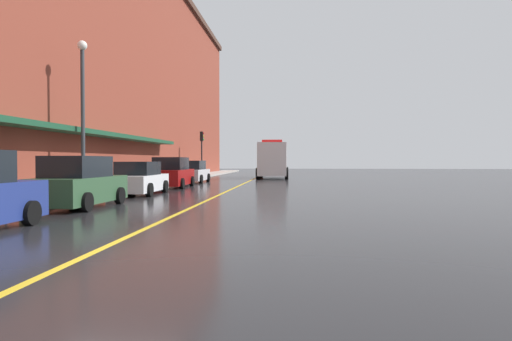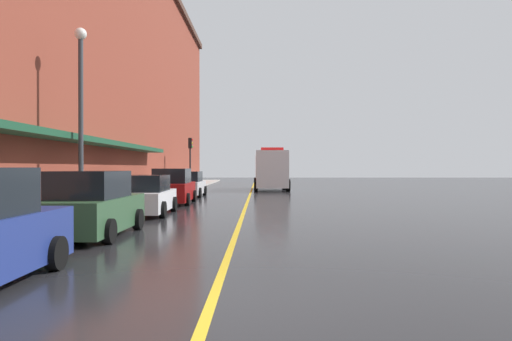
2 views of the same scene
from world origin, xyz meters
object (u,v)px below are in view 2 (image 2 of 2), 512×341
at_px(parked_car_1, 92,206).
at_px(traffic_light_near, 190,153).
at_px(box_truck, 271,170).
at_px(parked_car_3, 173,187).
at_px(parked_car_4, 189,185).
at_px(parking_meter_0, 89,192).
at_px(parking_meter_2, 3,204).
at_px(parked_car_2, 147,196).
at_px(street_lamp_left, 81,101).

distance_m(parked_car_1, traffic_light_near, 27.03).
distance_m(parked_car_1, box_truck, 27.11).
distance_m(parked_car_3, parked_car_4, 6.04).
distance_m(parking_meter_0, parking_meter_2, 5.50).
relative_size(parked_car_1, parking_meter_0, 3.26).
bearing_deg(parking_meter_2, parked_car_3, 83.94).
relative_size(parked_car_2, parked_car_4, 1.03).
distance_m(parked_car_3, street_lamp_left, 8.37).
height_order(parked_car_1, parked_car_3, parked_car_3).
bearing_deg(parked_car_3, box_truck, -22.00).
bearing_deg(parking_meter_0, parked_car_3, 79.90).
bearing_deg(street_lamp_left, traffic_light_near, 88.32).
xyz_separation_m(parked_car_2, parked_car_3, (-0.01, 5.71, 0.11)).
distance_m(parked_car_2, parking_meter_0, 2.80).
xyz_separation_m(parked_car_1, parked_car_2, (0.07, 5.87, -0.09)).
bearing_deg(parked_car_1, parking_meter_2, 145.85).
height_order(parked_car_1, parked_car_2, parked_car_1).
height_order(parked_car_2, parked_car_3, parked_car_3).
relative_size(parking_meter_2, traffic_light_near, 0.31).
bearing_deg(parked_car_3, traffic_light_near, 3.51).
distance_m(parked_car_1, parked_car_4, 17.63).
height_order(parking_meter_2, street_lamp_left, street_lamp_left).
relative_size(parked_car_1, parked_car_4, 1.04).
relative_size(box_truck, parking_meter_2, 5.69).
xyz_separation_m(parked_car_3, parking_meter_2, (-1.44, -13.59, 0.19)).
relative_size(parked_car_2, parking_meter_2, 3.25).
xyz_separation_m(parked_car_1, traffic_light_near, (-1.32, 26.90, 2.31)).
bearing_deg(parking_meter_2, box_truck, 76.25).
bearing_deg(traffic_light_near, parked_car_2, -86.22).
bearing_deg(box_truck, parked_car_1, -12.72).
relative_size(street_lamp_left, traffic_light_near, 1.61).
bearing_deg(parked_car_2, traffic_light_near, 2.26).
bearing_deg(box_truck, parking_meter_2, -14.54).
bearing_deg(box_truck, traffic_light_near, -93.95).
bearing_deg(parked_car_2, parking_meter_2, 168.04).
distance_m(parking_meter_2, street_lamp_left, 7.13).
bearing_deg(parked_car_3, parked_car_4, -0.68).
height_order(parked_car_4, street_lamp_left, street_lamp_left).
relative_size(parking_meter_0, parking_meter_2, 1.00).
height_order(parked_car_4, traffic_light_near, traffic_light_near).
height_order(parked_car_1, street_lamp_left, street_lamp_left).
xyz_separation_m(parked_car_4, traffic_light_near, (-1.28, 9.27, 2.38)).
relative_size(parked_car_1, street_lamp_left, 0.62).
bearing_deg(box_truck, parked_car_3, -21.14).
height_order(parking_meter_0, parking_meter_2, same).
height_order(parked_car_4, parking_meter_0, parked_car_4).
bearing_deg(parked_car_4, parked_car_2, -178.84).
xyz_separation_m(parked_car_3, box_truck, (5.54, 14.93, 0.80)).
bearing_deg(box_truck, parking_meter_0, -17.66).
xyz_separation_m(parked_car_2, traffic_light_near, (-1.39, 21.02, 2.40)).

